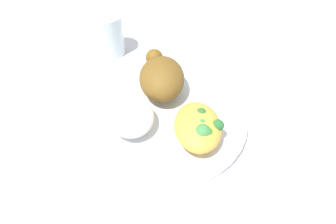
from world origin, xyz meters
name	(u,v)px	position (x,y,z in m)	size (l,w,h in m)	color
ground_plane	(168,122)	(0.00, 0.00, 0.00)	(2.00, 2.00, 0.00)	silver
plate	(168,119)	(0.00, 0.00, 0.01)	(0.29, 0.29, 0.02)	white
roasted_chicken	(161,77)	(0.07, 0.01, 0.05)	(0.12, 0.09, 0.07)	brown
rice_pile	(132,117)	(-0.02, 0.06, 0.04)	(0.09, 0.08, 0.04)	silver
mac_cheese_with_broccoli	(199,127)	(-0.05, -0.05, 0.04)	(0.11, 0.08, 0.04)	gold
fork	(147,221)	(-0.19, 0.04, 0.00)	(0.02, 0.14, 0.01)	silver
water_glass	(109,34)	(0.22, 0.12, 0.05)	(0.06, 0.06, 0.09)	silver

